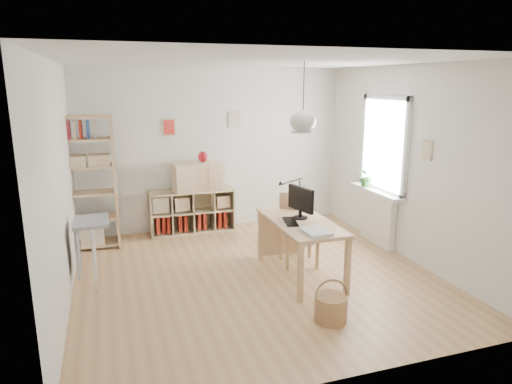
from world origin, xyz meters
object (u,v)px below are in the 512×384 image
object	(u,v)px
chair	(298,224)
storage_chest	(291,232)
tall_bookshelf	(87,177)
desk	(300,227)
monitor	(301,201)
cube_shelf	(191,214)
drawer_chest	(198,176)

from	to	relation	value
chair	storage_chest	distance (m)	0.83
tall_bookshelf	desk	bearing A→B (deg)	-37.01
tall_bookshelf	monitor	bearing A→B (deg)	-35.52
tall_bookshelf	chair	distance (m)	3.18
monitor	storage_chest	bearing A→B (deg)	59.23
cube_shelf	drawer_chest	world-z (taller)	drawer_chest
storage_chest	monitor	world-z (taller)	monitor
cube_shelf	storage_chest	size ratio (longest dim) A/B	1.86
desk	storage_chest	distance (m)	1.27
desk	storage_chest	size ratio (longest dim) A/B	1.99
cube_shelf	tall_bookshelf	distance (m)	1.77
tall_bookshelf	monitor	world-z (taller)	tall_bookshelf
cube_shelf	chair	world-z (taller)	chair
chair	tall_bookshelf	bearing A→B (deg)	161.14
desk	chair	size ratio (longest dim) A/B	1.53
desk	cube_shelf	world-z (taller)	desk
storage_chest	cube_shelf	bearing A→B (deg)	126.02
tall_bookshelf	drawer_chest	bearing A→B (deg)	8.06
chair	drawer_chest	bearing A→B (deg)	130.90
cube_shelf	desk	bearing A→B (deg)	-65.39
tall_bookshelf	monitor	size ratio (longest dim) A/B	4.25
storage_chest	tall_bookshelf	bearing A→B (deg)	149.24
tall_bookshelf	drawer_chest	size ratio (longest dim) A/B	2.49
cube_shelf	storage_chest	world-z (taller)	cube_shelf
storage_chest	monitor	distance (m)	1.35
desk	drawer_chest	world-z (taller)	drawer_chest
desk	chair	bearing A→B (deg)	69.74
tall_bookshelf	storage_chest	world-z (taller)	tall_bookshelf
chair	storage_chest	world-z (taller)	chair
desk	storage_chest	world-z (taller)	desk
drawer_chest	monitor	bearing A→B (deg)	-73.16
monitor	drawer_chest	xyz separation A→B (m)	(-0.92, 2.11, -0.03)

